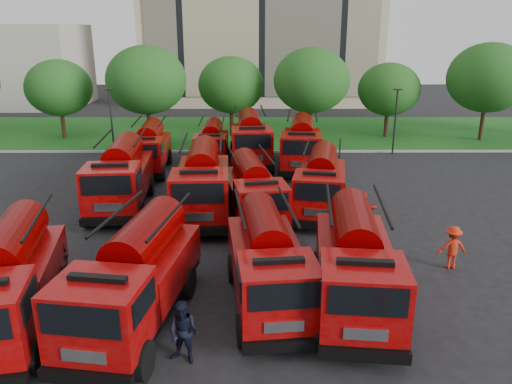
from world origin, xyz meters
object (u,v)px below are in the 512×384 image
fire_truck_7 (321,183)px  fire_truck_1 (135,276)px  fire_truck_0 (7,281)px  fire_truck_5 (202,182)px  fire_truck_2 (268,262)px  fire_truck_3 (355,263)px  fire_truck_11 (302,144)px  fire_truck_10 (250,139)px  fire_truck_8 (149,148)px  firefighter_1 (185,361)px  fire_truck_4 (121,176)px  fire_truck_9 (212,144)px  firefighter_2 (345,310)px  firefighter_4 (63,283)px  fire_truck_6 (253,191)px  firefighter_5 (360,229)px  firefighter_3 (450,268)px

fire_truck_7 → fire_truck_1: bearing=-114.8°
fire_truck_0 → fire_truck_5: size_ratio=0.97×
fire_truck_1 → fire_truck_2: size_ratio=1.07×
fire_truck_2 → fire_truck_7: fire_truck_7 is taller
fire_truck_3 → fire_truck_11: bearing=96.6°
fire_truck_10 → fire_truck_11: (3.59, -1.60, -0.05)m
fire_truck_1 → fire_truck_3: fire_truck_1 is taller
fire_truck_8 → fire_truck_10: 7.29m
fire_truck_2 → fire_truck_11: 18.40m
fire_truck_2 → firefighter_1: 4.54m
fire_truck_1 → fire_truck_4: (-3.36, 11.48, 0.10)m
fire_truck_10 → fire_truck_7: bearing=-72.7°
fire_truck_1 → fire_truck_3: size_ratio=1.01×
fire_truck_8 → fire_truck_9: size_ratio=1.11×
fire_truck_1 → firefighter_2: fire_truck_1 is taller
firefighter_2 → fire_truck_3: bearing=-30.8°
fire_truck_1 → fire_truck_5: fire_truck_5 is taller
fire_truck_7 → fire_truck_8: bearing=152.7°
fire_truck_9 → firefighter_4: 18.80m
fire_truck_3 → fire_truck_7: 9.73m
fire_truck_2 → fire_truck_5: fire_truck_5 is taller
fire_truck_6 → fire_truck_7: 3.85m
fire_truck_6 → firefighter_5: fire_truck_6 is taller
fire_truck_6 → fire_truck_9: (-3.03, 11.63, -0.12)m
fire_truck_4 → fire_truck_7: (10.83, -0.78, -0.17)m
fire_truck_7 → fire_truck_9: (-6.63, 10.27, -0.16)m
fire_truck_7 → fire_truck_10: (-3.82, 10.34, 0.18)m
fire_truck_8 → firefighter_5: fire_truck_8 is taller
firefighter_1 → fire_truck_8: bearing=123.1°
fire_truck_0 → firefighter_5: 15.78m
fire_truck_5 → fire_truck_6: (2.66, -0.90, -0.22)m
fire_truck_0 → fire_truck_4: size_ratio=0.96×
fire_truck_2 → firefighter_1: fire_truck_2 is taller
fire_truck_6 → fire_truck_7: bearing=11.2°
fire_truck_2 → fire_truck_8: (-7.75, 17.73, 0.00)m
fire_truck_1 → firefighter_5: bearing=50.4°
firefighter_3 → fire_truck_5: bearing=-32.7°
fire_truck_4 → fire_truck_8: fire_truck_4 is taller
fire_truck_8 → firefighter_4: 16.34m
fire_truck_2 → fire_truck_6: bearing=87.4°
fire_truck_4 → fire_truck_5: bearing=-20.1°
fire_truck_11 → firefighter_1: fire_truck_11 is taller
fire_truck_11 → firefighter_5: bearing=-74.4°
fire_truck_2 → fire_truck_6: 8.09m
fire_truck_10 → firefighter_5: (5.51, -12.86, -1.81)m
fire_truck_2 → firefighter_5: fire_truck_2 is taller
fire_truck_0 → fire_truck_7: size_ratio=1.04×
firefighter_4 → fire_truck_1: bearing=-165.0°
firefighter_4 → firefighter_5: (12.71, 5.44, 0.00)m
fire_truck_5 → firefighter_2: 11.37m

